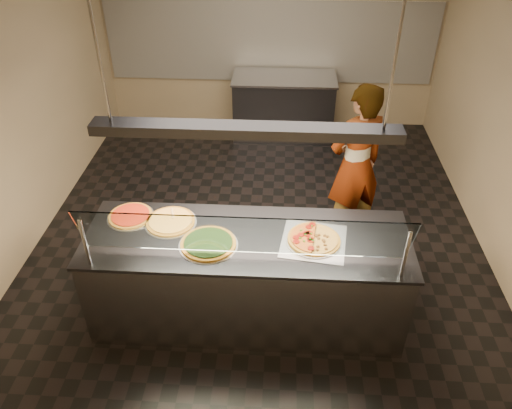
# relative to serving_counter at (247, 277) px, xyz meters

# --- Properties ---
(ground) EXTENTS (5.00, 6.00, 0.02)m
(ground) POSITION_rel_serving_counter_xyz_m (0.04, 1.18, -0.48)
(ground) COLOR black
(ground) RESTS_ON ground
(wall_back) EXTENTS (5.00, 0.02, 3.00)m
(wall_back) POSITION_rel_serving_counter_xyz_m (0.04, 4.19, 1.03)
(wall_back) COLOR tan
(wall_back) RESTS_ON ground
(wall_front) EXTENTS (5.00, 0.02, 3.00)m
(wall_front) POSITION_rel_serving_counter_xyz_m (0.04, -1.83, 1.03)
(wall_front) COLOR tan
(wall_front) RESTS_ON ground
(wall_left) EXTENTS (0.02, 6.00, 3.00)m
(wall_left) POSITION_rel_serving_counter_xyz_m (-2.47, 1.18, 1.03)
(wall_left) COLOR tan
(wall_left) RESTS_ON ground
(tile_band) EXTENTS (4.90, 0.02, 1.20)m
(tile_band) POSITION_rel_serving_counter_xyz_m (0.04, 4.16, 0.83)
(tile_band) COLOR silver
(tile_band) RESTS_ON wall_back
(serving_counter) EXTENTS (2.80, 0.94, 0.93)m
(serving_counter) POSITION_rel_serving_counter_xyz_m (0.00, 0.00, 0.00)
(serving_counter) COLOR #B7B7BC
(serving_counter) RESTS_ON ground
(sneeze_guard) EXTENTS (2.56, 0.18, 0.54)m
(sneeze_guard) POSITION_rel_serving_counter_xyz_m (-0.00, -0.34, 0.76)
(sneeze_guard) COLOR #B7B7BC
(sneeze_guard) RESTS_ON serving_counter
(perforated_tray) EXTENTS (0.60, 0.60, 0.01)m
(perforated_tray) POSITION_rel_serving_counter_xyz_m (0.57, -0.01, 0.47)
(perforated_tray) COLOR silver
(perforated_tray) RESTS_ON serving_counter
(half_pizza_pepperoni) EXTENTS (0.28, 0.47, 0.05)m
(half_pizza_pepperoni) POSITION_rel_serving_counter_xyz_m (0.46, -0.01, 0.50)
(half_pizza_pepperoni) COLOR #895A19
(half_pizza_pepperoni) RESTS_ON perforated_tray
(half_pizza_sausage) EXTENTS (0.28, 0.47, 0.04)m
(half_pizza_sausage) POSITION_rel_serving_counter_xyz_m (0.67, -0.02, 0.49)
(half_pizza_sausage) COLOR #895A19
(half_pizza_sausage) RESTS_ON perforated_tray
(pizza_spinach) EXTENTS (0.50, 0.50, 0.03)m
(pizza_spinach) POSITION_rel_serving_counter_xyz_m (-0.32, -0.11, 0.48)
(pizza_spinach) COLOR silver
(pizza_spinach) RESTS_ON serving_counter
(pizza_cheese) EXTENTS (0.46, 0.46, 0.03)m
(pizza_cheese) POSITION_rel_serving_counter_xyz_m (-0.69, 0.18, 0.48)
(pizza_cheese) COLOR silver
(pizza_cheese) RESTS_ON serving_counter
(pizza_tomato) EXTENTS (0.42, 0.42, 0.03)m
(pizza_tomato) POSITION_rel_serving_counter_xyz_m (-1.07, 0.24, 0.48)
(pizza_tomato) COLOR silver
(pizza_tomato) RESTS_ON serving_counter
(pizza_spatula) EXTENTS (0.23, 0.22, 0.02)m
(pizza_spatula) POSITION_rel_serving_counter_xyz_m (-0.64, 0.23, 0.49)
(pizza_spatula) COLOR #B7B7BC
(pizza_spatula) RESTS_ON pizza_spinach
(prep_table) EXTENTS (1.52, 0.74, 0.93)m
(prep_table) POSITION_rel_serving_counter_xyz_m (0.27, 3.73, 0.00)
(prep_table) COLOR #2E2E32
(prep_table) RESTS_ON ground
(worker) EXTENTS (0.79, 0.71, 1.82)m
(worker) POSITION_rel_serving_counter_xyz_m (1.06, 1.29, 0.44)
(worker) COLOR #352F3D
(worker) RESTS_ON ground
(heat_lamp_housing) EXTENTS (2.30, 0.18, 0.08)m
(heat_lamp_housing) POSITION_rel_serving_counter_xyz_m (0.00, -0.00, 1.48)
(heat_lamp_housing) COLOR #2E2E32
(heat_lamp_housing) RESTS_ON ceiling
(lamp_rod_left) EXTENTS (0.02, 0.02, 1.01)m
(lamp_rod_left) POSITION_rel_serving_counter_xyz_m (-1.00, -0.00, 2.03)
(lamp_rod_left) COLOR #B7B7BC
(lamp_rod_left) RESTS_ON ceiling
(lamp_rod_right) EXTENTS (0.02, 0.02, 1.01)m
(lamp_rod_right) POSITION_rel_serving_counter_xyz_m (1.00, -0.00, 2.03)
(lamp_rod_right) COLOR #B7B7BC
(lamp_rod_right) RESTS_ON ceiling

